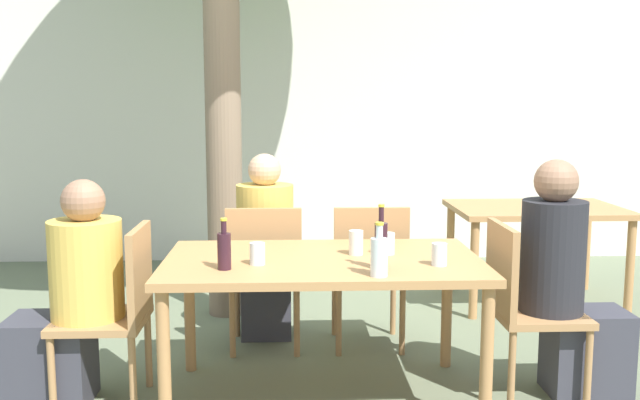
{
  "coord_description": "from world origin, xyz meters",
  "views": [
    {
      "loc": [
        -0.16,
        -3.47,
        1.51
      ],
      "look_at": [
        0.0,
        0.3,
        0.98
      ],
      "focal_mm": 40.0,
      "sensor_mm": 36.0,
      "label": 1
    }
  ],
  "objects_px": {
    "wine_bottle_2": "(381,244)",
    "drinking_glass_3": "(257,254)",
    "patio_chair_3": "(369,269)",
    "person_seated_2": "(266,257)",
    "drinking_glass_0": "(356,243)",
    "drinking_glass_2": "(439,254)",
    "wine_bottle_1": "(224,250)",
    "drinking_glass_1": "(387,243)",
    "patio_chair_0": "(118,305)",
    "dining_table_back": "(536,219)",
    "person_seated_1": "(568,291)",
    "water_bottle_0": "(379,255)",
    "dining_table_front": "(323,272)",
    "patio_chair_2": "(265,270)",
    "person_seated_0": "(70,305)",
    "patio_chair_1": "(522,300)"
  },
  "relations": [
    {
      "from": "wine_bottle_2",
      "to": "drinking_glass_3",
      "type": "distance_m",
      "value": 0.59
    },
    {
      "from": "drinking_glass_3",
      "to": "patio_chair_3",
      "type": "bearing_deg",
      "value": 52.65
    },
    {
      "from": "person_seated_2",
      "to": "drinking_glass_0",
      "type": "relative_size",
      "value": 9.57
    },
    {
      "from": "person_seated_2",
      "to": "drinking_glass_2",
      "type": "xyz_separation_m",
      "value": [
        0.86,
        -1.12,
        0.25
      ]
    },
    {
      "from": "wine_bottle_1",
      "to": "drinking_glass_1",
      "type": "distance_m",
      "value": 0.85
    },
    {
      "from": "patio_chair_0",
      "to": "drinking_glass_3",
      "type": "xyz_separation_m",
      "value": [
        0.7,
        -0.12,
        0.28
      ]
    },
    {
      "from": "dining_table_back",
      "to": "person_seated_1",
      "type": "height_order",
      "value": "person_seated_1"
    },
    {
      "from": "dining_table_back",
      "to": "drinking_glass_0",
      "type": "height_order",
      "value": "drinking_glass_0"
    },
    {
      "from": "wine_bottle_2",
      "to": "person_seated_1",
      "type": "bearing_deg",
      "value": 13.84
    },
    {
      "from": "person_seated_2",
      "to": "water_bottle_0",
      "type": "distance_m",
      "value": 1.45
    },
    {
      "from": "dining_table_front",
      "to": "patio_chair_2",
      "type": "distance_m",
      "value": 0.79
    },
    {
      "from": "patio_chair_0",
      "to": "drinking_glass_0",
      "type": "height_order",
      "value": "patio_chair_0"
    },
    {
      "from": "drinking_glass_0",
      "to": "person_seated_0",
      "type": "bearing_deg",
      "value": -177.06
    },
    {
      "from": "water_bottle_0",
      "to": "patio_chair_2",
      "type": "bearing_deg",
      "value": 116.92
    },
    {
      "from": "dining_table_front",
      "to": "person_seated_0",
      "type": "bearing_deg",
      "value": -180.0
    },
    {
      "from": "wine_bottle_1",
      "to": "dining_table_back",
      "type": "bearing_deg",
      "value": 41.32
    },
    {
      "from": "drinking_glass_1",
      "to": "drinking_glass_0",
      "type": "bearing_deg",
      "value": -178.36
    },
    {
      "from": "drinking_glass_3",
      "to": "drinking_glass_0",
      "type": "bearing_deg",
      "value": 21.93
    },
    {
      "from": "patio_chair_1",
      "to": "person_seated_2",
      "type": "height_order",
      "value": "person_seated_2"
    },
    {
      "from": "drinking_glass_1",
      "to": "dining_table_back",
      "type": "bearing_deg",
      "value": 49.9
    },
    {
      "from": "drinking_glass_2",
      "to": "drinking_glass_3",
      "type": "height_order",
      "value": "drinking_glass_2"
    },
    {
      "from": "person_seated_0",
      "to": "drinking_glass_0",
      "type": "height_order",
      "value": "person_seated_0"
    },
    {
      "from": "water_bottle_0",
      "to": "drinking_glass_3",
      "type": "height_order",
      "value": "water_bottle_0"
    },
    {
      "from": "dining_table_back",
      "to": "patio_chair_0",
      "type": "height_order",
      "value": "patio_chair_0"
    },
    {
      "from": "drinking_glass_2",
      "to": "person_seated_0",
      "type": "bearing_deg",
      "value": 174.2
    },
    {
      "from": "patio_chair_1",
      "to": "drinking_glass_0",
      "type": "xyz_separation_m",
      "value": [
        -0.84,
        0.07,
        0.29
      ]
    },
    {
      "from": "person_seated_1",
      "to": "drinking_glass_2",
      "type": "bearing_deg",
      "value": 104.58
    },
    {
      "from": "person_seated_2",
      "to": "wine_bottle_2",
      "type": "relative_size",
      "value": 3.89
    },
    {
      "from": "wine_bottle_2",
      "to": "drinking_glass_0",
      "type": "xyz_separation_m",
      "value": [
        -0.09,
        0.32,
        -0.06
      ]
    },
    {
      "from": "patio_chair_1",
      "to": "drinking_glass_1",
      "type": "xyz_separation_m",
      "value": [
        -0.68,
        0.08,
        0.28
      ]
    },
    {
      "from": "dining_table_front",
      "to": "patio_chair_0",
      "type": "height_order",
      "value": "patio_chair_0"
    },
    {
      "from": "patio_chair_2",
      "to": "drinking_glass_2",
      "type": "bearing_deg",
      "value": 134.13
    },
    {
      "from": "water_bottle_0",
      "to": "drinking_glass_2",
      "type": "bearing_deg",
      "value": 31.74
    },
    {
      "from": "water_bottle_0",
      "to": "drinking_glass_1",
      "type": "relative_size",
      "value": 2.21
    },
    {
      "from": "drinking_glass_1",
      "to": "patio_chair_1",
      "type": "bearing_deg",
      "value": -6.49
    },
    {
      "from": "drinking_glass_1",
      "to": "drinking_glass_2",
      "type": "bearing_deg",
      "value": -50.78
    },
    {
      "from": "dining_table_back",
      "to": "wine_bottle_2",
      "type": "relative_size",
      "value": 3.99
    },
    {
      "from": "wine_bottle_2",
      "to": "drinking_glass_3",
      "type": "relative_size",
      "value": 2.89
    },
    {
      "from": "patio_chair_3",
      "to": "drinking_glass_3",
      "type": "bearing_deg",
      "value": 52.65
    },
    {
      "from": "dining_table_front",
      "to": "patio_chair_3",
      "type": "distance_m",
      "value": 0.79
    },
    {
      "from": "person_seated_0",
      "to": "water_bottle_0",
      "type": "xyz_separation_m",
      "value": [
        1.49,
        -0.38,
        0.32
      ]
    },
    {
      "from": "drinking_glass_1",
      "to": "drinking_glass_3",
      "type": "distance_m",
      "value": 0.68
    },
    {
      "from": "water_bottle_0",
      "to": "wine_bottle_2",
      "type": "xyz_separation_m",
      "value": [
        0.02,
        0.13,
        0.02
      ]
    },
    {
      "from": "drinking_glass_0",
      "to": "drinking_glass_3",
      "type": "height_order",
      "value": "drinking_glass_0"
    },
    {
      "from": "drinking_glass_1",
      "to": "patio_chair_3",
      "type": "bearing_deg",
      "value": 91.79
    },
    {
      "from": "dining_table_back",
      "to": "patio_chair_3",
      "type": "distance_m",
      "value": 1.65
    },
    {
      "from": "person_seated_0",
      "to": "person_seated_2",
      "type": "xyz_separation_m",
      "value": [
        0.94,
        0.94,
        0.03
      ]
    },
    {
      "from": "person_seated_0",
      "to": "drinking_glass_3",
      "type": "height_order",
      "value": "person_seated_0"
    },
    {
      "from": "dining_table_back",
      "to": "wine_bottle_1",
      "type": "relative_size",
      "value": 5.05
    },
    {
      "from": "drinking_glass_1",
      "to": "drinking_glass_3",
      "type": "bearing_deg",
      "value": -162.74
    }
  ]
}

